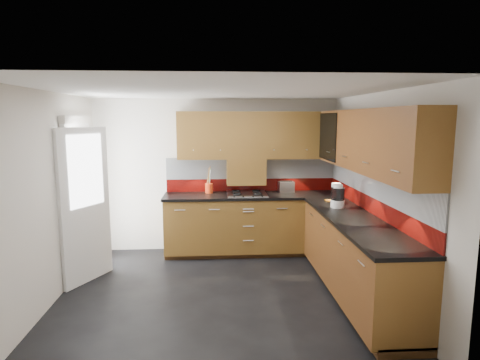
{
  "coord_description": "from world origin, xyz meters",
  "views": [
    {
      "loc": [
        -0.05,
        -4.53,
        2.09
      ],
      "look_at": [
        0.29,
        0.65,
        1.3
      ],
      "focal_mm": 30.0,
      "sensor_mm": 36.0,
      "label": 1
    }
  ],
  "objects": [
    {
      "name": "room",
      "position": [
        0.0,
        0.0,
        1.5
      ],
      "size": [
        4.0,
        3.8,
        2.64
      ],
      "color": "black"
    },
    {
      "name": "base_cabinets",
      "position": [
        1.07,
        0.72,
        0.44
      ],
      "size": [
        2.7,
        3.2,
        0.95
      ],
      "color": "#583613",
      "rests_on": "room"
    },
    {
      "name": "countertop",
      "position": [
        1.05,
        0.7,
        0.92
      ],
      "size": [
        2.72,
        3.22,
        0.04
      ],
      "color": "black",
      "rests_on": "base_cabinets"
    },
    {
      "name": "backsplash",
      "position": [
        1.28,
        0.93,
        1.21
      ],
      "size": [
        2.7,
        3.2,
        0.54
      ],
      "color": "maroon",
      "rests_on": "countertop"
    },
    {
      "name": "upper_cabinets",
      "position": [
        1.23,
        0.78,
        1.84
      ],
      "size": [
        2.5,
        3.2,
        0.72
      ],
      "color": "#583613",
      "rests_on": "room"
    },
    {
      "name": "extractor_hood",
      "position": [
        0.45,
        1.64,
        1.28
      ],
      "size": [
        0.6,
        0.33,
        0.4
      ],
      "primitive_type": "cube",
      "color": "#583613",
      "rests_on": "room"
    },
    {
      "name": "glass_cabinet",
      "position": [
        1.71,
        1.07,
        1.87
      ],
      "size": [
        0.32,
        0.8,
        0.66
      ],
      "color": "black",
      "rests_on": "room"
    },
    {
      "name": "back_door",
      "position": [
        -1.78,
        0.75,
        1.03
      ],
      "size": [
        0.42,
        1.19,
        2.04
      ],
      "color": "white",
      "rests_on": "room"
    },
    {
      "name": "gas_hob",
      "position": [
        0.45,
        1.47,
        0.96
      ],
      "size": [
        0.6,
        0.53,
        0.05
      ],
      "color": "silver",
      "rests_on": "countertop"
    },
    {
      "name": "utensil_pot",
      "position": [
        -0.13,
        1.66,
        1.04
      ],
      "size": [
        0.12,
        0.12,
        0.43
      ],
      "color": "red",
      "rests_on": "countertop"
    },
    {
      "name": "toaster",
      "position": [
        1.09,
        1.65,
        1.03
      ],
      "size": [
        0.26,
        0.17,
        0.18
      ],
      "color": "silver",
      "rests_on": "countertop"
    },
    {
      "name": "food_processor",
      "position": [
        1.56,
        0.51,
        1.08
      ],
      "size": [
        0.18,
        0.18,
        0.3
      ],
      "color": "white",
      "rests_on": "countertop"
    },
    {
      "name": "paper_towel",
      "position": [
        1.64,
        0.84,
        1.07
      ],
      "size": [
        0.17,
        0.17,
        0.27
      ],
      "primitive_type": "cylinder",
      "rotation": [
        0.0,
        0.0,
        -0.34
      ],
      "color": "white",
      "rests_on": "countertop"
    },
    {
      "name": "orange_cloth",
      "position": [
        1.6,
        0.92,
        0.95
      ],
      "size": [
        0.15,
        0.14,
        0.01
      ],
      "primitive_type": "cube",
      "rotation": [
        0.0,
        0.0,
        0.15
      ],
      "color": "orange",
      "rests_on": "countertop"
    }
  ]
}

